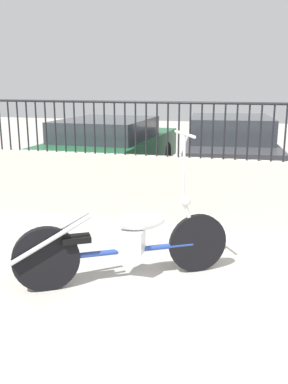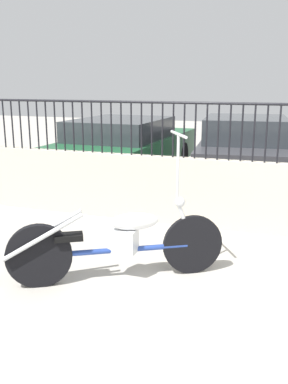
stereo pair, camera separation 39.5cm
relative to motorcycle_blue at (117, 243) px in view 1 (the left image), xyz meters
The scene contains 3 objects.
motorcycle_blue is the anchor object (origin of this frame).
car_green 4.85m from the motorcycle_blue, 110.41° to the left, with size 1.92×4.60×1.29m.
car_dark_grey 5.11m from the motorcycle_blue, 81.76° to the left, with size 2.18×4.19×1.35m.
Camera 1 is at (-0.55, -2.88, 1.99)m, focal length 40.00 mm.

